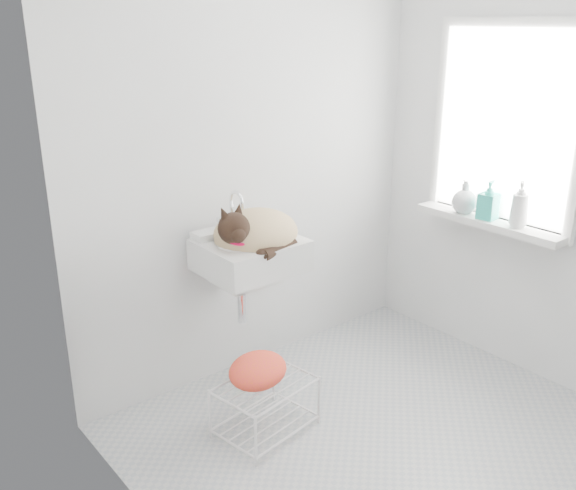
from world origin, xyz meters
TOP-DOWN VIEW (x-y plane):
  - floor at (0.00, 0.00)m, footprint 2.20×2.00m
  - back_wall at (0.00, 1.00)m, footprint 2.20×0.02m
  - right_wall at (1.10, 0.00)m, footprint 0.02×2.00m
  - left_wall at (-1.10, 0.00)m, footprint 0.02×2.00m
  - window_glass at (1.09, 0.20)m, footprint 0.01×0.80m
  - window_frame at (1.07, 0.20)m, footprint 0.04×0.90m
  - windowsill at (1.01, 0.20)m, footprint 0.16×0.88m
  - sink at (-0.22, 0.74)m, footprint 0.49×0.42m
  - faucet at (-0.22, 0.92)m, footprint 0.18×0.12m
  - cat at (-0.21, 0.72)m, footprint 0.47×0.39m
  - wire_rack at (-0.40, 0.40)m, footprint 0.48×0.37m
  - towel at (-0.42, 0.42)m, footprint 0.38×0.33m
  - bottle_a at (1.00, 0.02)m, footprint 0.11×0.11m
  - bottle_b at (1.00, 0.21)m, footprint 0.11×0.11m
  - bottle_c at (1.00, 0.36)m, footprint 0.19×0.19m

SIDE VIEW (x-z plane):
  - floor at x=0.00m, z-range -0.01..0.01m
  - wire_rack at x=-0.40m, z-range 0.02..0.28m
  - towel at x=-0.42m, z-range 0.23..0.36m
  - windowsill at x=1.01m, z-range 0.81..0.85m
  - sink at x=-0.22m, z-range 0.75..0.95m
  - bottle_a at x=1.00m, z-range 0.75..0.95m
  - bottle_b at x=1.00m, z-range 0.74..0.96m
  - bottle_c at x=1.00m, z-range 0.76..0.94m
  - cat at x=-0.21m, z-range 0.75..1.03m
  - faucet at x=-0.22m, z-range 0.90..1.08m
  - back_wall at x=0.00m, z-range 0.00..2.50m
  - right_wall at x=1.10m, z-range 0.00..2.50m
  - left_wall at x=-1.10m, z-range 0.00..2.50m
  - window_glass at x=1.09m, z-range 0.85..1.85m
  - window_frame at x=1.07m, z-range 0.80..1.90m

